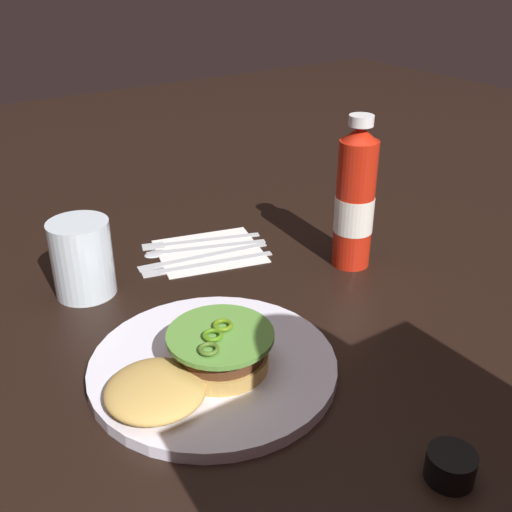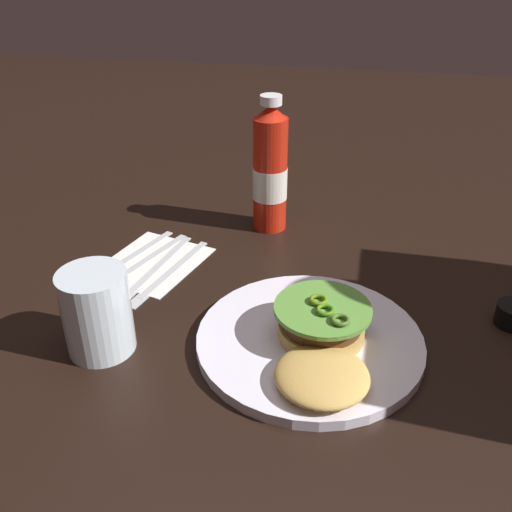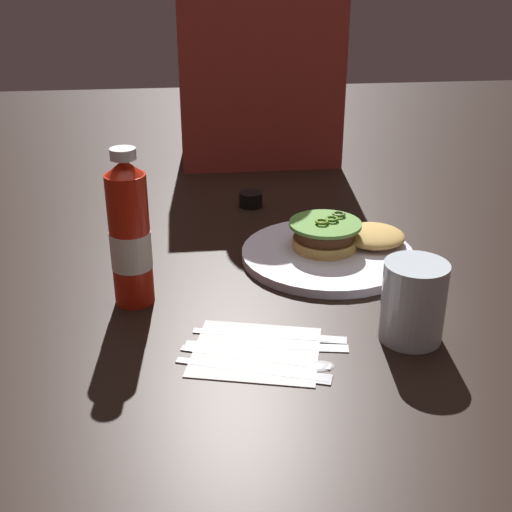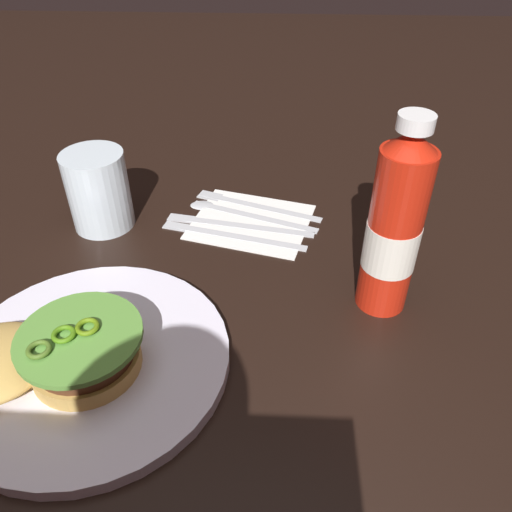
{
  "view_description": "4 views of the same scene",
  "coord_description": "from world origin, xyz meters",
  "px_view_note": "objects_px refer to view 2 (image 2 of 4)",
  "views": [
    {
      "loc": [
        0.4,
        0.5,
        0.45
      ],
      "look_at": [
        -0.03,
        -0.14,
        0.05
      ],
      "focal_mm": 42.57,
      "sensor_mm": 36.0,
      "label": 1
    },
    {
      "loc": [
        0.69,
        0.05,
        0.47
      ],
      "look_at": [
        -0.01,
        -0.1,
        0.04
      ],
      "focal_mm": 39.77,
      "sensor_mm": 36.0,
      "label": 2
    },
    {
      "loc": [
        -0.12,
        -1.01,
        0.49
      ],
      "look_at": [
        -0.01,
        -0.13,
        0.07
      ],
      "focal_mm": 47.49,
      "sensor_mm": 36.0,
      "label": 3
    },
    {
      "loc": [
        -0.07,
        0.34,
        0.42
      ],
      "look_at": [
        -0.05,
        -0.09,
        0.08
      ],
      "focal_mm": 35.84,
      "sensor_mm": 36.0,
      "label": 4
    }
  ],
  "objects_px": {
    "water_glass": "(97,312)",
    "butter_knife": "(165,274)",
    "napkin": "(153,262)",
    "fork_utensil": "(123,260)",
    "ketchup_bottle": "(270,171)",
    "steak_knife": "(151,271)",
    "dinner_plate": "(307,340)",
    "burger_sandwich": "(322,340)",
    "spoon_utensil": "(133,267)"
  },
  "relations": [
    {
      "from": "water_glass",
      "to": "butter_knife",
      "type": "xyz_separation_m",
      "value": [
        -0.17,
        0.02,
        -0.05
      ]
    },
    {
      "from": "napkin",
      "to": "fork_utensil",
      "type": "height_order",
      "value": "fork_utensil"
    },
    {
      "from": "ketchup_bottle",
      "to": "napkin",
      "type": "xyz_separation_m",
      "value": [
        0.16,
        -0.16,
        -0.1
      ]
    },
    {
      "from": "water_glass",
      "to": "steak_knife",
      "type": "xyz_separation_m",
      "value": [
        -0.18,
        -0.0,
        -0.05
      ]
    },
    {
      "from": "water_glass",
      "to": "napkin",
      "type": "relative_size",
      "value": 0.68
    },
    {
      "from": "ketchup_bottle",
      "to": "dinner_plate",
      "type": "bearing_deg",
      "value": 19.04
    },
    {
      "from": "dinner_plate",
      "to": "fork_utensil",
      "type": "xyz_separation_m",
      "value": [
        -0.14,
        -0.31,
        -0.0
      ]
    },
    {
      "from": "water_glass",
      "to": "fork_utensil",
      "type": "bearing_deg",
      "value": -163.69
    },
    {
      "from": "napkin",
      "to": "burger_sandwich",
      "type": "bearing_deg",
      "value": 57.78
    },
    {
      "from": "steak_knife",
      "to": "spoon_utensil",
      "type": "bearing_deg",
      "value": -98.4
    },
    {
      "from": "ketchup_bottle",
      "to": "spoon_utensil",
      "type": "height_order",
      "value": "ketchup_bottle"
    },
    {
      "from": "burger_sandwich",
      "to": "napkin",
      "type": "xyz_separation_m",
      "value": [
        -0.18,
        -0.29,
        -0.03
      ]
    },
    {
      "from": "dinner_plate",
      "to": "burger_sandwich",
      "type": "relative_size",
      "value": 1.43
    },
    {
      "from": "dinner_plate",
      "to": "water_glass",
      "type": "bearing_deg",
      "value": -77.1
    },
    {
      "from": "burger_sandwich",
      "to": "fork_utensil",
      "type": "xyz_separation_m",
      "value": [
        -0.17,
        -0.33,
        -0.03
      ]
    },
    {
      "from": "water_glass",
      "to": "spoon_utensil",
      "type": "bearing_deg",
      "value": -168.88
    },
    {
      "from": "spoon_utensil",
      "to": "burger_sandwich",
      "type": "bearing_deg",
      "value": 63.35
    },
    {
      "from": "steak_knife",
      "to": "butter_knife",
      "type": "relative_size",
      "value": 1.04
    },
    {
      "from": "fork_utensil",
      "to": "butter_knife",
      "type": "xyz_separation_m",
      "value": [
        0.03,
        0.08,
        0.0
      ]
    },
    {
      "from": "burger_sandwich",
      "to": "fork_utensil",
      "type": "relative_size",
      "value": 1.04
    },
    {
      "from": "napkin",
      "to": "fork_utensil",
      "type": "xyz_separation_m",
      "value": [
        0.01,
        -0.05,
        0.0
      ]
    },
    {
      "from": "water_glass",
      "to": "napkin",
      "type": "xyz_separation_m",
      "value": [
        -0.21,
        -0.01,
        -0.05
      ]
    },
    {
      "from": "water_glass",
      "to": "butter_knife",
      "type": "height_order",
      "value": "water_glass"
    },
    {
      "from": "napkin",
      "to": "fork_utensil",
      "type": "distance_m",
      "value": 0.05
    },
    {
      "from": "dinner_plate",
      "to": "napkin",
      "type": "height_order",
      "value": "dinner_plate"
    },
    {
      "from": "spoon_utensil",
      "to": "water_glass",
      "type": "bearing_deg",
      "value": 11.12
    },
    {
      "from": "dinner_plate",
      "to": "butter_knife",
      "type": "distance_m",
      "value": 0.26
    },
    {
      "from": "spoon_utensil",
      "to": "butter_knife",
      "type": "bearing_deg",
      "value": 79.29
    },
    {
      "from": "napkin",
      "to": "water_glass",
      "type": "bearing_deg",
      "value": 3.48
    },
    {
      "from": "dinner_plate",
      "to": "burger_sandwich",
      "type": "distance_m",
      "value": 0.05
    },
    {
      "from": "burger_sandwich",
      "to": "butter_knife",
      "type": "distance_m",
      "value": 0.29
    },
    {
      "from": "water_glass",
      "to": "fork_utensil",
      "type": "height_order",
      "value": "water_glass"
    },
    {
      "from": "dinner_plate",
      "to": "ketchup_bottle",
      "type": "height_order",
      "value": "ketchup_bottle"
    },
    {
      "from": "dinner_plate",
      "to": "spoon_utensil",
      "type": "xyz_separation_m",
      "value": [
        -0.13,
        -0.29,
        -0.0
      ]
    },
    {
      "from": "dinner_plate",
      "to": "napkin",
      "type": "relative_size",
      "value": 1.77
    },
    {
      "from": "burger_sandwich",
      "to": "napkin",
      "type": "distance_m",
      "value": 0.34
    },
    {
      "from": "napkin",
      "to": "steak_knife",
      "type": "distance_m",
      "value": 0.03
    },
    {
      "from": "ketchup_bottle",
      "to": "steak_knife",
      "type": "height_order",
      "value": "ketchup_bottle"
    },
    {
      "from": "butter_knife",
      "to": "napkin",
      "type": "bearing_deg",
      "value": -136.78
    },
    {
      "from": "fork_utensil",
      "to": "burger_sandwich",
      "type": "bearing_deg",
      "value": 62.56
    },
    {
      "from": "butter_knife",
      "to": "fork_utensil",
      "type": "bearing_deg",
      "value": -109.3
    },
    {
      "from": "burger_sandwich",
      "to": "fork_utensil",
      "type": "distance_m",
      "value": 0.38
    },
    {
      "from": "dinner_plate",
      "to": "spoon_utensil",
      "type": "bearing_deg",
      "value": -113.62
    },
    {
      "from": "butter_knife",
      "to": "water_glass",
      "type": "bearing_deg",
      "value": -6.88
    },
    {
      "from": "water_glass",
      "to": "fork_utensil",
      "type": "relative_size",
      "value": 0.57
    },
    {
      "from": "ketchup_bottle",
      "to": "spoon_utensil",
      "type": "distance_m",
      "value": 0.28
    },
    {
      "from": "spoon_utensil",
      "to": "napkin",
      "type": "bearing_deg",
      "value": 136.81
    },
    {
      "from": "ketchup_bottle",
      "to": "spoon_utensil",
      "type": "relative_size",
      "value": 1.21
    },
    {
      "from": "burger_sandwich",
      "to": "water_glass",
      "type": "relative_size",
      "value": 1.83
    },
    {
      "from": "ketchup_bottle",
      "to": "fork_utensil",
      "type": "bearing_deg",
      "value": -50.19
    }
  ]
}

